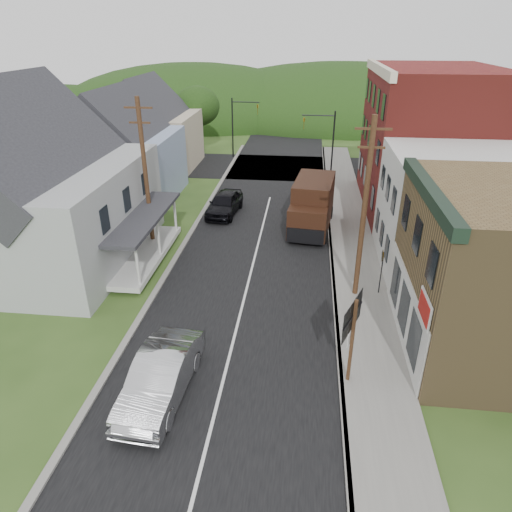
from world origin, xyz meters
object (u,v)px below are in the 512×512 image
(dark_sedan, at_px, (225,203))
(delivery_van, at_px, (312,205))
(route_sign_cluster, at_px, (352,329))
(warning_sign, at_px, (382,265))
(silver_sedan, at_px, (161,377))

(dark_sedan, distance_m, delivery_van, 6.72)
(delivery_van, xyz_separation_m, route_sign_cluster, (1.44, -14.95, 0.79))
(delivery_van, relative_size, warning_sign, 2.55)
(warning_sign, bearing_deg, silver_sedan, -133.30)
(silver_sedan, xyz_separation_m, warning_sign, (8.89, 8.20, 0.86))
(silver_sedan, relative_size, warning_sign, 2.12)
(delivery_van, bearing_deg, warning_sign, -60.30)
(route_sign_cluster, bearing_deg, delivery_van, 117.89)
(silver_sedan, distance_m, delivery_van, 17.35)
(silver_sedan, bearing_deg, delivery_van, 75.66)
(silver_sedan, bearing_deg, dark_sedan, 96.67)
(dark_sedan, distance_m, route_sign_cluster, 18.81)
(dark_sedan, bearing_deg, delivery_van, -12.55)
(silver_sedan, relative_size, route_sign_cluster, 1.44)
(dark_sedan, xyz_separation_m, route_sign_cluster, (7.76, -17.05, 1.66))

